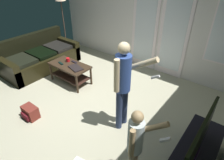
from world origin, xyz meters
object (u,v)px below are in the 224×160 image
object	(u,v)px
backpack	(30,112)
dvd_remote_slim	(74,62)
cup_near_edge	(68,60)
tv_remote_black	(61,63)
laptop_closed	(76,68)
person_child	(136,143)
floor_lamp	(61,0)
person_adult	(124,81)
leather_couch	(40,58)
flat_screen_tv	(198,141)
coffee_table	(70,69)

from	to	relation	value
backpack	dvd_remote_slim	xyz separation A→B (m)	(-0.35, 1.50, 0.37)
cup_near_edge	tv_remote_black	world-z (taller)	cup_near_edge
laptop_closed	dvd_remote_slim	distance (m)	0.31
person_child	floor_lamp	size ratio (longest dim) A/B	0.66
backpack	cup_near_edge	size ratio (longest dim) A/B	3.35
person_child	dvd_remote_slim	bearing A→B (deg)	152.89
person_adult	laptop_closed	distance (m)	1.71
leather_couch	flat_screen_tv	xyz separation A→B (m)	(4.39, -0.74, 0.49)
laptop_closed	coffee_table	bearing A→B (deg)	-173.45
leather_couch	tv_remote_black	xyz separation A→B (m)	(1.04, -0.10, 0.20)
flat_screen_tv	person_child	xyz separation A→B (m)	(-0.59, -0.42, -0.06)
cup_near_edge	dvd_remote_slim	xyz separation A→B (m)	(0.16, 0.06, -0.04)
coffee_table	person_child	bearing A→B (deg)	-24.33
leather_couch	cup_near_edge	world-z (taller)	leather_couch
backpack	dvd_remote_slim	world-z (taller)	dvd_remote_slim
floor_lamp	backpack	xyz separation A→B (m)	(1.93, -2.57, -1.46)
person_adult	dvd_remote_slim	world-z (taller)	person_adult
leather_couch	tv_remote_black	distance (m)	1.07
floor_lamp	tv_remote_black	distance (m)	2.20
backpack	laptop_closed	size ratio (longest dim) A/B	0.90
coffee_table	laptop_closed	size ratio (longest dim) A/B	2.84
leather_couch	laptop_closed	xyz separation A→B (m)	(1.50, -0.03, 0.20)
coffee_table	floor_lamp	size ratio (longest dim) A/B	0.55
coffee_table	backpack	xyz separation A→B (m)	(0.35, -1.35, -0.23)
leather_couch	coffee_table	size ratio (longest dim) A/B	2.00
flat_screen_tv	person_adult	size ratio (longest dim) A/B	0.71
coffee_table	leather_couch	bearing A→B (deg)	179.97
floor_lamp	backpack	world-z (taller)	floor_lamp
person_child	tv_remote_black	distance (m)	2.96
leather_couch	laptop_closed	size ratio (longest dim) A/B	5.69
floor_lamp	laptop_closed	distance (m)	2.48
flat_screen_tv	dvd_remote_slim	bearing A→B (deg)	164.26
flat_screen_tv	cup_near_edge	world-z (taller)	flat_screen_tv
backpack	cup_near_edge	bearing A→B (deg)	109.23
floor_lamp	cup_near_edge	world-z (taller)	floor_lamp
coffee_table	backpack	distance (m)	1.41
laptop_closed	cup_near_edge	distance (m)	0.42
coffee_table	flat_screen_tv	xyz separation A→B (m)	(3.15, -0.74, 0.44)
laptop_closed	tv_remote_black	distance (m)	0.46
person_adult	flat_screen_tv	bearing A→B (deg)	-13.67
person_child	coffee_table	bearing A→B (deg)	155.67
person_child	cup_near_edge	world-z (taller)	person_child
person_adult	tv_remote_black	size ratio (longest dim) A/B	9.44
backpack	floor_lamp	bearing A→B (deg)	126.96
backpack	person_child	bearing A→B (deg)	4.89
person_adult	cup_near_edge	bearing A→B (deg)	165.65
leather_couch	backpack	size ratio (longest dim) A/B	6.35
leather_couch	cup_near_edge	xyz separation A→B (m)	(1.09, 0.09, 0.23)
flat_screen_tv	floor_lamp	bearing A→B (deg)	157.51
backpack	cup_near_edge	distance (m)	1.57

